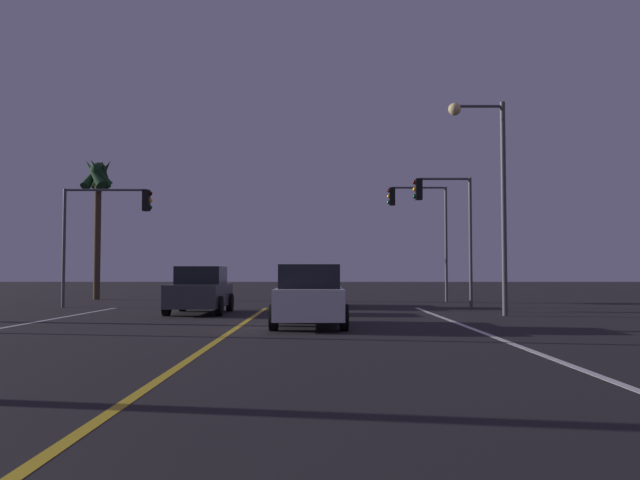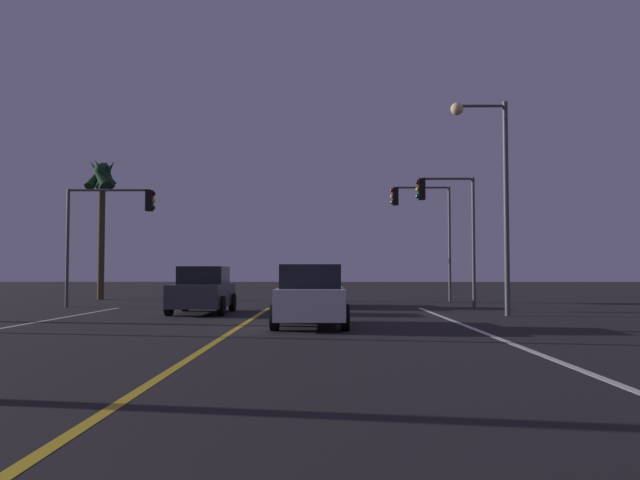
# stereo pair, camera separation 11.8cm
# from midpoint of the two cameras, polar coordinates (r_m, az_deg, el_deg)

# --- Properties ---
(lane_edge_right) EXTENTS (0.16, 33.20, 0.01)m
(lane_edge_right) POSITION_cam_midpoint_polar(r_m,az_deg,el_deg) (12.05, 19.73, -9.71)
(lane_edge_right) COLOR silver
(lane_edge_right) RESTS_ON ground
(lane_center_divider) EXTENTS (0.16, 33.20, 0.01)m
(lane_center_divider) POSITION_cam_midpoint_polar(r_m,az_deg,el_deg) (11.61, -11.37, -10.09)
(lane_center_divider) COLOR gold
(lane_center_divider) RESTS_ON ground
(car_oncoming) EXTENTS (2.02, 4.30, 1.70)m
(car_oncoming) POSITION_cam_midpoint_polar(r_m,az_deg,el_deg) (24.72, -10.05, -4.26)
(car_oncoming) COLOR black
(car_oncoming) RESTS_ON ground
(car_lead_same_lane) EXTENTS (2.02, 4.30, 1.70)m
(car_lead_same_lane) POSITION_cam_midpoint_polar(r_m,az_deg,el_deg) (18.49, -0.84, -4.83)
(car_lead_same_lane) COLOR black
(car_lead_same_lane) RESTS_ON ground
(car_ahead_far) EXTENTS (2.02, 4.30, 1.70)m
(car_ahead_far) POSITION_cam_midpoint_polar(r_m,az_deg,el_deg) (28.89, -0.32, -4.07)
(car_ahead_far) COLOR black
(car_ahead_far) RESTS_ON ground
(traffic_light_near_right) EXTENTS (2.51, 0.36, 5.51)m
(traffic_light_near_right) POSITION_cam_midpoint_polar(r_m,az_deg,el_deg) (28.96, 10.57, 2.38)
(traffic_light_near_right) COLOR #4C4C51
(traffic_light_near_right) RESTS_ON ground
(traffic_light_near_left) EXTENTS (3.80, 0.36, 5.04)m
(traffic_light_near_left) POSITION_cam_midpoint_polar(r_m,az_deg,el_deg) (29.88, -17.45, 1.81)
(traffic_light_near_left) COLOR #4C4C51
(traffic_light_near_left) RESTS_ON ground
(traffic_light_far_right) EXTENTS (3.05, 0.36, 5.83)m
(traffic_light_far_right) POSITION_cam_midpoint_polar(r_m,az_deg,el_deg) (34.35, 8.52, 1.98)
(traffic_light_far_right) COLOR #4C4C51
(traffic_light_far_right) RESTS_ON ground
(street_lamp_right_near) EXTENTS (2.41, 0.44, 7.32)m
(street_lamp_right_near) POSITION_cam_midpoint_polar(r_m,az_deg,el_deg) (13.67, 25.31, 11.16)
(street_lamp_right_near) COLOR #4C4C51
(street_lamp_right_near) RESTS_ON ground
(street_lamp_right_far) EXTENTS (1.97, 0.44, 7.39)m
(street_lamp_right_far) POSITION_cam_midpoint_polar(r_m,az_deg,el_deg) (23.91, 14.36, 5.11)
(street_lamp_right_far) COLOR #4C4C51
(street_lamp_right_far) RESTS_ON ground
(palm_tree_left_far) EXTENTS (2.11, 2.11, 7.86)m
(palm_tree_left_far) POSITION_cam_midpoint_polar(r_m,az_deg,el_deg) (38.56, -18.20, 4.46)
(palm_tree_left_far) COLOR #473826
(palm_tree_left_far) RESTS_ON ground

